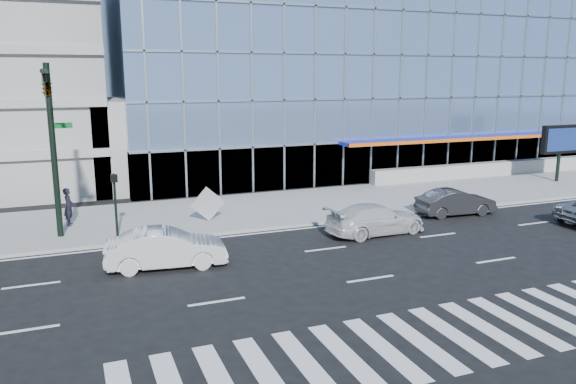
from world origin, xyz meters
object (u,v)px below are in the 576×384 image
ped_signal_post (115,195)px  white_sedan (166,248)px  dark_sedan (456,202)px  marquee_sign (561,140)px  tilted_panel (208,204)px  white_suv (376,219)px  pedestrian (69,207)px  traffic_signal (49,109)px

ped_signal_post → white_sedan: 5.16m
white_sedan → dark_sedan: 16.56m
marquee_sign → tilted_panel: (-25.85, -1.84, -2.00)m
white_suv → pedestrian: (-13.89, 6.55, 0.37)m
white_sedan → marquee_sign: bearing=-68.2°
marquee_sign → white_suv: 19.95m
white_sedan → white_suv: bearing=-76.8°
ped_signal_post → dark_sedan: ped_signal_post is taller
marquee_sign → white_suv: bearing=-160.5°
traffic_signal → pedestrian: 6.08m
marquee_sign → dark_sedan: (-12.68, -4.99, -2.34)m
ped_signal_post → pedestrian: size_ratio=1.57×
pedestrian → traffic_signal: bearing=-177.6°
traffic_signal → pedestrian: size_ratio=4.17×
traffic_signal → pedestrian: bearing=82.7°
dark_sedan → white_sedan: bearing=103.7°
ped_signal_post → tilted_panel: 4.92m
ped_signal_post → white_suv: size_ratio=0.59×
ped_signal_post → dark_sedan: size_ratio=0.68×
pedestrian → tilted_panel: size_ratio=1.47×
ped_signal_post → pedestrian: ped_signal_post is taller
pedestrian → tilted_panel: 6.94m
ped_signal_post → tilted_panel: ped_signal_post is taller
white_sedan → pedestrian: size_ratio=2.50×
white_sedan → ped_signal_post: bearing=24.4°
white_sedan → tilted_panel: tilted_panel is taller
traffic_signal → white_suv: 15.65m
traffic_signal → white_sedan: 8.01m
traffic_signal → pedestrian: traffic_signal is taller
tilted_panel → pedestrian: bearing=168.5°
white_sedan → pedestrian: (-3.58, 7.72, 0.32)m
white_sedan → tilted_panel: 6.74m
pedestrian → ped_signal_post: bearing=-135.4°
traffic_signal → white_suv: bearing=-12.6°
ped_signal_post → white_sedan: ped_signal_post is taller
white_suv → white_sedan: (-10.32, -1.17, 0.06)m
ped_signal_post → dark_sedan: bearing=-6.2°
traffic_signal → pedestrian: (0.43, 3.34, -5.06)m
white_suv → white_sedan: bearing=92.3°
marquee_sign → tilted_panel: size_ratio=3.08×
white_sedan → tilted_panel: bearing=-21.0°
ped_signal_post → marquee_sign: size_ratio=0.75×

